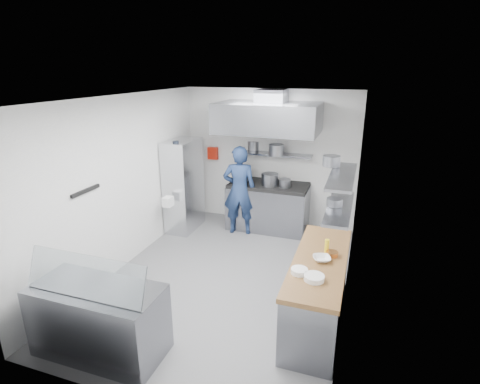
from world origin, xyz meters
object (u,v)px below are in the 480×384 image
at_px(chef, 239,190).
at_px(display_case, 99,320).
at_px(gas_range, 268,207).
at_px(wire_rack, 184,185).

relative_size(chef, display_case, 1.19).
bearing_deg(chef, gas_range, -153.00).
height_order(gas_range, chef, chef).
bearing_deg(gas_range, wire_rack, -161.47).
height_order(wire_rack, display_case, wire_rack).
xyz_separation_m(gas_range, display_case, (-0.93, -4.10, -0.03)).
height_order(chef, display_case, chef).
xyz_separation_m(wire_rack, display_case, (0.70, -3.55, -0.50)).
bearing_deg(display_case, chef, 83.21).
height_order(gas_range, wire_rack, wire_rack).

